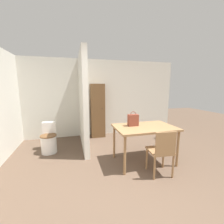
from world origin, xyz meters
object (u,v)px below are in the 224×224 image
handbag (133,120)px  toilet (49,140)px  wooden_chair (162,150)px  wooden_cabinet (97,111)px  dining_table (145,130)px  space_heater (165,132)px

handbag → toilet: bearing=152.3°
wooden_chair → wooden_cabinet: 2.65m
dining_table → toilet: 2.38m
handbag → space_heater: (1.57, 1.05, -0.72)m
wooden_cabinet → toilet: bearing=-147.9°
wooden_chair → toilet: wooden_chair is taller
handbag → wooden_cabinet: wooden_cabinet is taller
toilet → wooden_chair: bearing=-37.5°
dining_table → wooden_chair: bearing=-82.7°
dining_table → wooden_chair: wooden_chair is taller
toilet → handbag: (1.85, -0.97, 0.62)m
dining_table → toilet: dining_table is taller
wooden_cabinet → dining_table: bearing=-71.0°
toilet → dining_table: bearing=-27.8°
wooden_chair → space_heater: bearing=59.2°
wooden_chair → handbag: handbag is taller
wooden_chair → dining_table: bearing=103.3°
dining_table → space_heater: bearing=40.9°
toilet → wooden_cabinet: size_ratio=0.42×
dining_table → wooden_chair: size_ratio=1.44×
dining_table → toilet: bearing=152.2°
dining_table → wooden_chair: (0.07, -0.55, -0.23)m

